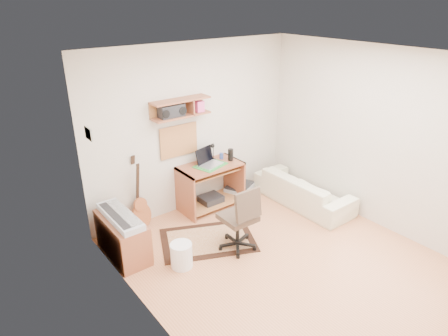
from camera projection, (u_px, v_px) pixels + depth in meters
floor at (282, 261)px, 5.19m from camera, size 3.60×4.00×0.01m
ceiling at (297, 56)px, 4.14m from camera, size 3.60×4.00×0.01m
back_wall at (194, 128)px, 6.12m from camera, size 3.60×0.01×2.60m
left_wall at (152, 219)px, 3.66m from camera, size 0.01×4.00×2.60m
right_wall at (376, 139)px, 5.68m from camera, size 0.01×4.00×2.60m
wall_shelf at (181, 108)px, 5.70m from camera, size 0.90×0.25×0.26m
cork_board at (179, 141)px, 5.99m from camera, size 0.64×0.03×0.49m
wall_photo at (89, 134)px, 4.59m from camera, size 0.02×0.20×0.15m
desk at (211, 186)px, 6.35m from camera, size 1.00×0.55×0.75m
laptop at (210, 157)px, 6.12m from camera, size 0.44×0.44×0.27m
speaker at (231, 155)px, 6.32m from camera, size 0.09×0.09×0.19m
desk_lamp at (213, 151)px, 6.33m from camera, size 0.10×0.10×0.30m
pencil_cup at (221, 156)px, 6.41m from camera, size 0.07×0.07×0.09m
boombox at (171, 111)px, 5.61m from camera, size 0.37×0.17×0.19m
rug at (208, 240)px, 5.61m from camera, size 1.53×1.32×0.02m
task_chair at (238, 217)px, 5.27m from camera, size 0.50×0.50×0.96m
cabinet at (122, 237)px, 5.20m from camera, size 0.40×0.90×0.55m
music_keyboard at (120, 216)px, 5.07m from camera, size 0.28×0.90×0.08m
guitar at (140, 193)px, 5.72m from camera, size 0.32×0.22×1.12m
waste_basket at (182, 255)px, 5.02m from camera, size 0.30×0.30×0.33m
printer at (239, 190)px, 6.88m from camera, size 0.59×0.54×0.18m
sofa at (304, 185)px, 6.48m from camera, size 0.50×1.71×0.67m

